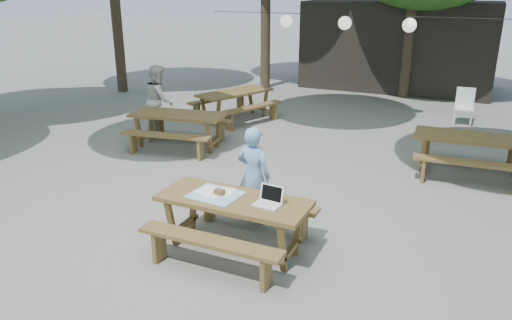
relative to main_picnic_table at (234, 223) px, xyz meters
The scene contains 12 objects.
ground 1.72m from the main_picnic_table, 106.67° to the left, with size 80.00×80.00×0.00m, color slate.
pavilion 12.15m from the main_picnic_table, 89.91° to the left, with size 6.00×3.00×2.80m, color black.
main_picnic_table is the anchor object (origin of this frame).
picnic_table_nw 4.62m from the main_picnic_table, 132.02° to the left, with size 2.13×1.87×0.75m.
picnic_table_ne 5.06m from the main_picnic_table, 57.78° to the left, with size 2.04×1.69×0.75m.
picnic_table_far_w 6.66m from the main_picnic_table, 116.82° to the left, with size 2.18×2.36×0.75m.
woman 0.97m from the main_picnic_table, 98.40° to the left, with size 0.53×0.35×1.46m, color #76A7D8.
second_person 5.80m from the main_picnic_table, 134.50° to the left, with size 0.78×0.61×1.61m, color beige.
plastic_chair 8.33m from the main_picnic_table, 73.29° to the left, with size 0.47×0.47×0.90m.
laptop 0.65m from the main_picnic_table, ahead, with size 0.36×0.29×0.24m.
tabletop_clutter 0.46m from the main_picnic_table, behind, with size 0.70×0.60×0.08m.
paper_lanterns 7.90m from the main_picnic_table, 95.01° to the left, with size 9.00×0.34×0.38m.
Camera 1 is at (3.22, -6.87, 3.41)m, focal length 35.00 mm.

